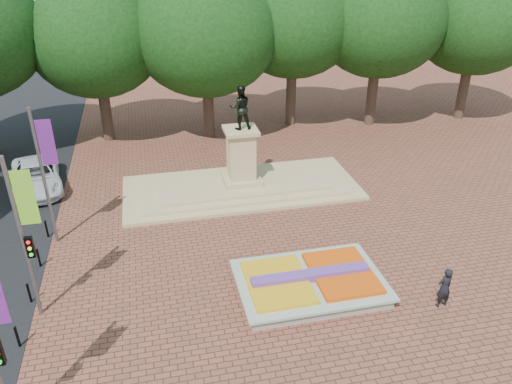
# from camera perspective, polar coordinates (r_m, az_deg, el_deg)

# --- Properties ---
(ground) EXTENTS (90.00, 90.00, 0.00)m
(ground) POSITION_cam_1_polar(r_m,az_deg,el_deg) (23.58, 2.25, -8.42)
(ground) COLOR brown
(ground) RESTS_ON ground
(flower_bed) EXTENTS (6.30, 4.30, 0.91)m
(flower_bed) POSITION_cam_1_polar(r_m,az_deg,el_deg) (22.08, 6.24, -10.21)
(flower_bed) COLOR gray
(flower_bed) RESTS_ON ground
(monument) EXTENTS (14.00, 6.00, 6.40)m
(monument) POSITION_cam_1_polar(r_m,az_deg,el_deg) (29.84, -1.68, 1.80)
(monument) COLOR tan
(monument) RESTS_ON ground
(tree_row_back) EXTENTS (44.80, 8.80, 10.43)m
(tree_row_back) POSITION_cam_1_polar(r_m,az_deg,el_deg) (37.83, -1.32, 16.62)
(tree_row_back) COLOR #33231C
(tree_row_back) RESTS_ON ground
(banner_poles) EXTENTS (0.88, 11.17, 7.00)m
(banner_poles) POSITION_cam_1_polar(r_m,az_deg,el_deg) (20.37, -25.10, -4.64)
(banner_poles) COLOR slate
(banner_poles) RESTS_ON ground
(bollard_row) EXTENTS (0.12, 13.12, 0.98)m
(bollard_row) POSITION_cam_1_polar(r_m,az_deg,el_deg) (22.20, -25.05, -12.40)
(bollard_row) COLOR black
(bollard_row) RESTS_ON ground
(van) EXTENTS (3.74, 6.21, 1.61)m
(van) POSITION_cam_1_polar(r_m,az_deg,el_deg) (32.77, -23.80, 1.64)
(van) COLOR silver
(van) RESTS_ON ground
(pedestrian) EXTENTS (0.73, 0.53, 1.86)m
(pedestrian) POSITION_cam_1_polar(r_m,az_deg,el_deg) (22.16, 20.73, -10.18)
(pedestrian) COLOR black
(pedestrian) RESTS_ON ground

